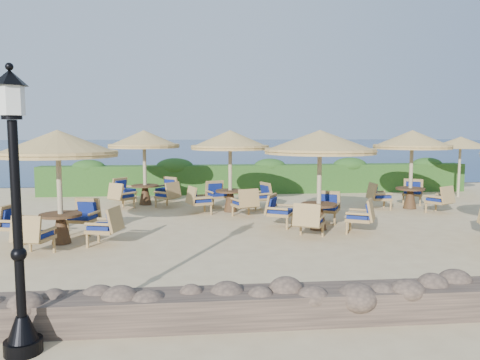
# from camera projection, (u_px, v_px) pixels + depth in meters

# --- Properties ---
(ground) EXTENTS (120.00, 120.00, 0.00)m
(ground) POSITION_uv_depth(u_px,v_px,m) (295.00, 227.00, 12.77)
(ground) COLOR #D0B884
(ground) RESTS_ON ground
(sea) EXTENTS (160.00, 160.00, 0.00)m
(sea) POSITION_uv_depth(u_px,v_px,m) (208.00, 146.00, 82.03)
(sea) COLOR #0B2048
(sea) RESTS_ON ground
(hedge) EXTENTS (18.00, 0.90, 1.20)m
(hedge) POSITION_uv_depth(u_px,v_px,m) (258.00, 179.00, 19.83)
(hedge) COLOR #204616
(hedge) RESTS_ON ground
(stone_wall) EXTENTS (15.00, 0.65, 0.44)m
(stone_wall) POSITION_uv_depth(u_px,v_px,m) (391.00, 302.00, 6.62)
(stone_wall) COLOR brown
(stone_wall) RESTS_ON ground
(lamp_post) EXTENTS (0.44, 0.44, 3.31)m
(lamp_post) POSITION_uv_depth(u_px,v_px,m) (17.00, 224.00, 5.40)
(lamp_post) COLOR black
(lamp_post) RESTS_ON ground
(extra_parasol) EXTENTS (2.30, 2.30, 2.41)m
(extra_parasol) POSITION_uv_depth(u_px,v_px,m) (461.00, 143.00, 18.48)
(extra_parasol) COLOR tan
(extra_parasol) RESTS_ON ground
(cafe_set_0) EXTENTS (2.89, 2.89, 2.65)m
(cafe_set_0) POSITION_uv_depth(u_px,v_px,m) (59.00, 167.00, 10.76)
(cafe_set_0) COLOR tan
(cafe_set_0) RESTS_ON ground
(cafe_set_1) EXTENTS (2.97, 2.97, 2.65)m
(cafe_set_1) POSITION_uv_depth(u_px,v_px,m) (320.00, 160.00, 12.28)
(cafe_set_1) COLOR tan
(cafe_set_1) RESTS_ON ground
(cafe_set_3) EXTENTS (2.59, 2.59, 2.65)m
(cafe_set_3) POSITION_uv_depth(u_px,v_px,m) (144.00, 156.00, 16.55)
(cafe_set_3) COLOR tan
(cafe_set_3) RESTS_ON ground
(cafe_set_4) EXTENTS (2.87, 2.87, 2.65)m
(cafe_set_4) POSITION_uv_depth(u_px,v_px,m) (230.00, 158.00, 15.10)
(cafe_set_4) COLOR tan
(cafe_set_4) RESTS_ON ground
(cafe_set_5) EXTENTS (2.69, 2.77, 2.65)m
(cafe_set_5) POSITION_uv_depth(u_px,v_px,m) (412.00, 154.00, 15.68)
(cafe_set_5) COLOR tan
(cafe_set_5) RESTS_ON ground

